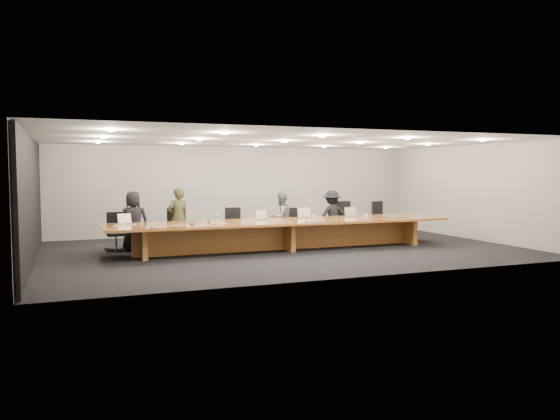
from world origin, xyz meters
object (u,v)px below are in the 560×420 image
Objects in this scene: chair_far_right at (383,219)px; laptop_e at (353,212)px; mic_center at (306,221)px; conference_table at (284,229)px; chair_right at (346,220)px; person_c at (281,218)px; person_a at (134,221)px; chair_mid_left at (234,226)px; av_box at (155,227)px; person_d at (332,216)px; paper_cup_near at (314,216)px; person_b at (178,218)px; laptop_a at (127,219)px; laptop_b at (192,217)px; mic_left at (192,224)px; chair_left at (179,227)px; chair_mid_right at (294,225)px; paper_cup_far at (366,215)px; laptop_c at (264,215)px; chair_far_left at (116,231)px; amber_mug at (209,221)px; laptop_d at (306,213)px; water_bottle at (217,217)px; mic_right at (385,217)px.

chair_far_right reaches higher than laptop_e.
laptop_e is 3.01× the size of mic_center.
chair_right reaches higher than conference_table.
chair_far_right is 0.79× the size of person_c.
laptop_e is (5.80, -0.89, 0.13)m from person_a.
chair_mid_left is 5.14× the size of av_box.
conference_table is 7.78× the size of chair_right.
person_d reaches higher than paper_cup_near.
person_b reaches higher than person_c.
chair_mid_left is 2.90m from person_d.
laptop_a is 2.89× the size of mic_center.
conference_table is at bearing -179.95° from chair_far_right.
chair_right is 2.07m from person_c.
mic_left is at bearing -87.60° from laptop_b.
chair_left is 3.24m from chair_mid_right.
paper_cup_far is at bearing 7.80° from mic_left.
laptop_e reaches higher than laptop_c.
mic_left is at bearing -47.64° from chair_far_left.
person_b is at bearing 148.11° from mic_center.
conference_table is 44.54× the size of av_box.
person_d is 4.08× the size of laptop_e.
person_b is 1.30m from amber_mug.
person_b is 16.64× the size of paper_cup_near.
chair_far_left is 0.88× the size of chair_far_right.
mic_center is (4.41, -1.94, 0.27)m from chair_far_left.
chair_left is 6.24m from chair_far_right.
laptop_b is (-6.08, -0.94, 0.31)m from chair_far_right.
conference_table is 1.14m from paper_cup_near.
chair_far_right is 3.43× the size of laptop_c.
laptop_d is 1.59× the size of water_bottle.
chair_mid_left is 0.65× the size of person_b.
water_bottle reaches higher than mic_center.
chair_left is 4.43m from person_d.
chair_mid_left reaches higher than chair_mid_right.
person_d is 0.89m from laptop_e.
person_b is at bearing 42.06° from av_box.
laptop_e is (6.22, -1.04, 0.39)m from chair_far_left.
person_b is 1.12× the size of person_c.
water_bottle is at bearing -67.97° from chair_left.
chair_right is at bearing 24.76° from laptop_d.
chair_left reaches higher than amber_mug.
mic_left is (-3.51, -0.72, -0.03)m from paper_cup_near.
chair_far_right is (4.70, -0.06, 0.04)m from chair_mid_left.
mic_center is at bearing -156.46° from laptop_e.
person_a is at bearing -11.71° from person_b.
person_a reaches higher than chair_far_right.
laptop_a reaches higher than mic_right.
laptop_c is 2.61m from laptop_e.
person_d is 6.26× the size of water_bottle.
water_bottle is 4.37m from paper_cup_far.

